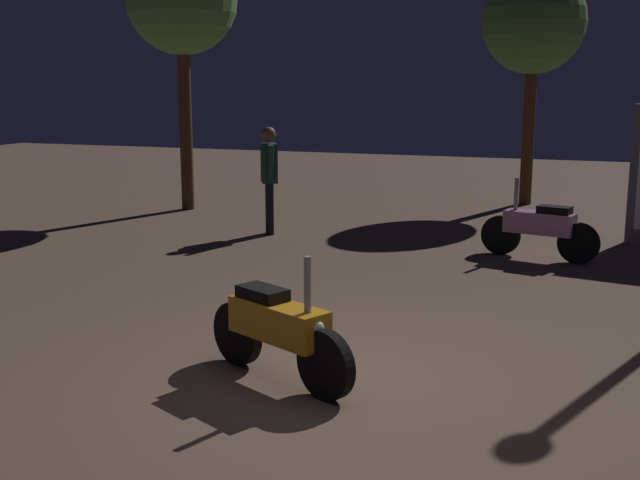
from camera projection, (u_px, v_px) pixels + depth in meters
ground_plane at (350, 383)px, 6.58m from camera, size 40.00×40.00×0.00m
motorcycle_orange_foreground at (278, 330)px, 6.56m from camera, size 1.53×0.82×1.11m
motorcycle_pink_parked_left at (539, 228)px, 11.06m from camera, size 1.64×0.52×1.11m
person_rider_beside at (269, 170)px, 12.76m from camera, size 0.40×0.62×1.72m
tree_left_bg at (182, 1)px, 14.69m from camera, size 2.06×2.06×4.95m
tree_center_bg at (534, 24)px, 15.40m from camera, size 1.99×1.99×4.54m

